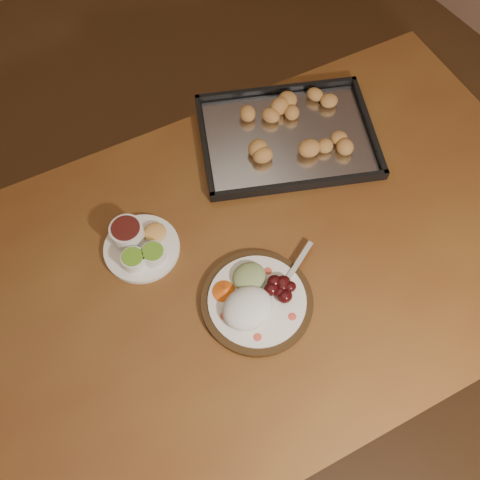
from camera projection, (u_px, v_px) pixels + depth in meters
ground at (177, 320)px, 1.93m from camera, size 4.00×4.00×0.00m
dining_table at (258, 274)px, 1.30m from camera, size 1.60×1.07×0.75m
dinner_plate at (255, 300)px, 1.15m from camera, size 0.31×0.24×0.06m
condiment_saucer at (139, 245)px, 1.21m from camera, size 0.17×0.17×0.06m
baking_tray at (287, 136)px, 1.37m from camera, size 0.53×0.48×0.05m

